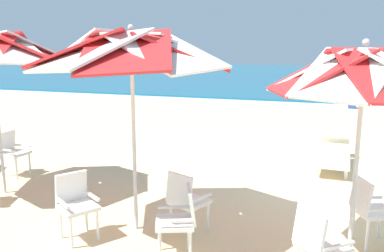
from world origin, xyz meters
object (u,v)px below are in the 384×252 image
plastic_chair_4 (186,199)px  sun_lounger_1 (334,153)px  beach_umbrella_1 (131,52)px  plastic_chair_5 (180,218)px  beach_umbrella_0 (364,74)px  plastic_chair_7 (12,150)px  beachgoer_seated (352,101)px  plastic_chair_2 (319,243)px  plastic_chair_3 (76,202)px  plastic_chair_0 (370,208)px

plastic_chair_4 → sun_lounger_1: 4.41m
beach_umbrella_1 → plastic_chair_5: bearing=-31.6°
beach_umbrella_0 → plastic_chair_7: (-6.12, 1.35, -1.69)m
plastic_chair_4 → beachgoer_seated: size_ratio=0.94×
beach_umbrella_0 → sun_lounger_1: bearing=92.6°
plastic_chair_2 → plastic_chair_7: size_ratio=1.00×
plastic_chair_3 → sun_lounger_1: size_ratio=0.40×
plastic_chair_3 → plastic_chair_5: bearing=-1.2°
plastic_chair_3 → plastic_chair_5: (1.46, -0.03, 0.00)m
plastic_chair_7 → plastic_chair_3: bearing=-34.3°
plastic_chair_7 → beach_umbrella_0: bearing=-12.4°
beach_umbrella_1 → sun_lounger_1: (2.57, 4.06, -2.13)m
plastic_chair_7 → sun_lounger_1: (5.94, 2.67, -0.22)m
plastic_chair_4 → beachgoer_seated: 13.21m
beach_umbrella_0 → plastic_chair_5: 2.61m
plastic_chair_0 → plastic_chair_2: same height
plastic_chair_2 → plastic_chair_7: 6.13m
sun_lounger_1 → beachgoer_seated: (0.71, 8.96, 0.01)m
plastic_chair_0 → beachgoer_seated: size_ratio=0.94×
plastic_chair_2 → plastic_chair_4: size_ratio=1.00×
beach_umbrella_1 → plastic_chair_2: bearing=-15.1°
sun_lounger_1 → beachgoer_seated: size_ratio=2.34×
beach_umbrella_0 → plastic_chair_2: size_ratio=2.96×
plastic_chair_2 → sun_lounger_1: (0.16, 4.71, -0.22)m
plastic_chair_5 → beachgoer_seated: bearing=79.8°
beach_umbrella_0 → plastic_chair_0: beach_umbrella_0 is taller
plastic_chair_7 → plastic_chair_5: bearing=-24.4°
plastic_chair_2 → plastic_chair_7: same height
plastic_chair_7 → sun_lounger_1: size_ratio=0.40×
plastic_chair_4 → beach_umbrella_1: bearing=-174.9°
beach_umbrella_0 → plastic_chair_2: beach_umbrella_0 is taller
plastic_chair_2 → plastic_chair_3: bearing=177.0°
plastic_chair_5 → plastic_chair_3: bearing=178.8°
plastic_chair_7 → plastic_chair_4: bearing=-18.0°
plastic_chair_2 → plastic_chair_5: same height
beach_umbrella_1 → sun_lounger_1: size_ratio=1.27×
plastic_chair_0 → plastic_chair_3: same height
plastic_chair_7 → sun_lounger_1: bearing=24.2°
plastic_chair_3 → plastic_chair_2: bearing=-3.0°
beach_umbrella_1 → plastic_chair_7: beach_umbrella_1 is taller
plastic_chair_5 → plastic_chair_7: (-4.22, 1.91, 0.00)m
plastic_chair_4 → plastic_chair_0: bearing=11.7°
beach_umbrella_1 → plastic_chair_3: 2.07m
plastic_chair_5 → sun_lounger_1: size_ratio=0.40×
beach_umbrella_0 → beachgoer_seated: (0.53, 12.98, -1.90)m
plastic_chair_0 → sun_lounger_1: (-0.42, 3.52, -0.22)m
plastic_chair_2 → sun_lounger_1: size_ratio=0.40×
plastic_chair_4 → plastic_chair_7: same height
plastic_chair_2 → plastic_chair_5: bearing=175.2°
plastic_chair_4 → plastic_chair_5: (0.14, -0.59, 0.00)m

